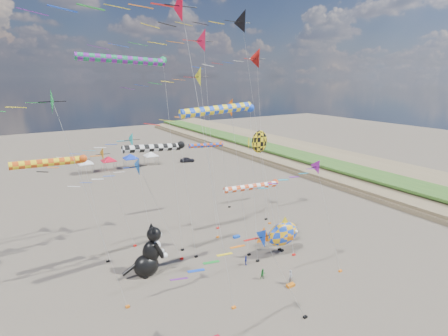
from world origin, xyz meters
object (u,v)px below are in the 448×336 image
cat_inflatable (148,250)px  fish_inflatable (283,234)px  parked_car (187,160)px  child_green (263,274)px  child_blue (246,260)px  person_adult (291,277)px

cat_inflatable → fish_inflatable: bearing=-13.2°
fish_inflatable → parked_car: size_ratio=1.63×
fish_inflatable → child_green: 6.37m
child_green → child_blue: size_ratio=1.07×
person_adult → child_green: size_ratio=1.31×
cat_inflatable → person_adult: (11.77, -9.52, -2.04)m
person_adult → child_green: 2.89m
child_green → child_blue: 3.30m
fish_inflatable → person_adult: fish_inflatable is taller
cat_inflatable → child_green: (9.86, -7.37, -2.22)m
child_green → fish_inflatable: bearing=45.2°
cat_inflatable → parked_car: cat_inflatable is taller
person_adult → parked_car: size_ratio=0.43×
fish_inflatable → person_adult: bearing=-122.4°
fish_inflatable → child_blue: bearing=177.2°
fish_inflatable → cat_inflatable: bearing=164.0°
cat_inflatable → parked_car: size_ratio=1.56×
parked_car → child_green: bearing=-177.1°
cat_inflatable → child_green: 12.51m
parked_car → person_adult: bearing=-174.5°
person_adult → child_blue: person_adult is taller
cat_inflatable → person_adult: bearing=-36.2°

